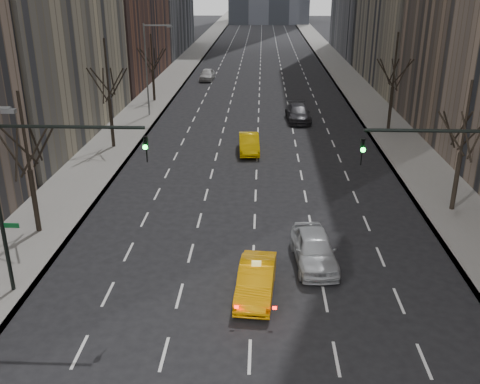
# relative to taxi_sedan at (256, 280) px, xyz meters

# --- Properties ---
(sidewalk_left) EXTENTS (4.50, 320.00, 0.15)m
(sidewalk_left) POSITION_rel_taxi_sedan_xyz_m (-12.43, 57.74, -0.66)
(sidewalk_left) COLOR slate
(sidewalk_left) RESTS_ON ground
(sidewalk_right) EXTENTS (4.50, 320.00, 0.15)m
(sidewalk_right) POSITION_rel_taxi_sedan_xyz_m (12.07, 57.74, -0.66)
(sidewalk_right) COLOR slate
(sidewalk_right) RESTS_ON ground
(tree_lw_b) EXTENTS (3.36, 3.50, 7.82)m
(tree_lw_b) POSITION_rel_taxi_sedan_xyz_m (-12.18, 5.74, 2.98)
(tree_lw_b) COLOR black
(tree_lw_b) RESTS_ON ground
(tree_lw_c) EXTENTS (3.36, 3.50, 8.74)m
(tree_lw_c) POSITION_rel_taxi_sedan_xyz_m (-12.18, 21.74, 3.30)
(tree_lw_c) COLOR black
(tree_lw_c) RESTS_ON ground
(tree_lw_d) EXTENTS (3.36, 3.50, 7.36)m
(tree_lw_d) POSITION_rel_taxi_sedan_xyz_m (-12.18, 39.74, 2.82)
(tree_lw_d) COLOR black
(tree_lw_d) RESTS_ON ground
(tree_rw_b) EXTENTS (3.36, 3.50, 7.82)m
(tree_rw_b) POSITION_rel_taxi_sedan_xyz_m (11.82, 9.74, 2.98)
(tree_rw_b) COLOR black
(tree_rw_b) RESTS_ON ground
(tree_rw_c) EXTENTS (3.36, 3.50, 8.74)m
(tree_rw_c) POSITION_rel_taxi_sedan_xyz_m (11.82, 27.74, 3.30)
(tree_rw_c) COLOR black
(tree_rw_c) RESTS_ON ground
(traffic_mast_left) EXTENTS (6.69, 0.39, 8.00)m
(traffic_mast_left) POSITION_rel_taxi_sedan_xyz_m (-9.29, -0.26, 4.75)
(traffic_mast_left) COLOR black
(traffic_mast_left) RESTS_ON ground
(traffic_mast_right) EXTENTS (6.69, 0.39, 8.00)m
(traffic_mast_right) POSITION_rel_taxi_sedan_xyz_m (8.93, -0.26, 4.75)
(traffic_mast_right) COLOR black
(traffic_mast_right) RESTS_ON ground
(streetlight_far) EXTENTS (2.83, 0.22, 9.00)m
(streetlight_far) POSITION_rel_taxi_sedan_xyz_m (-11.02, 32.74, 4.88)
(streetlight_far) COLOR slate
(streetlight_far) RESTS_ON ground
(taxi_sedan) EXTENTS (1.91, 4.59, 1.48)m
(taxi_sedan) POSITION_rel_taxi_sedan_xyz_m (0.00, 0.00, 0.00)
(taxi_sedan) COLOR #FFA405
(taxi_sedan) RESTS_ON ground
(silver_sedan_ahead) EXTENTS (2.32, 5.00, 1.66)m
(silver_sedan_ahead) POSITION_rel_taxi_sedan_xyz_m (2.82, 2.91, 0.09)
(silver_sedan_ahead) COLOR #A5A8AD
(silver_sedan_ahead) RESTS_ON ground
(far_taxi) EXTENTS (1.86, 4.63, 1.49)m
(far_taxi) POSITION_rel_taxi_sedan_xyz_m (-0.85, 21.02, 0.01)
(far_taxi) COLOR #FFC705
(far_taxi) RESTS_ON ground
(far_suv_grey) EXTENTS (2.53, 5.54, 1.57)m
(far_suv_grey) POSITION_rel_taxi_sedan_xyz_m (3.74, 31.41, 0.05)
(far_suv_grey) COLOR #2B2B30
(far_suv_grey) RESTS_ON ground
(far_car_white) EXTENTS (1.94, 4.57, 1.54)m
(far_car_white) POSITION_rel_taxi_sedan_xyz_m (-7.47, 53.59, 0.03)
(far_car_white) COLOR silver
(far_car_white) RESTS_ON ground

